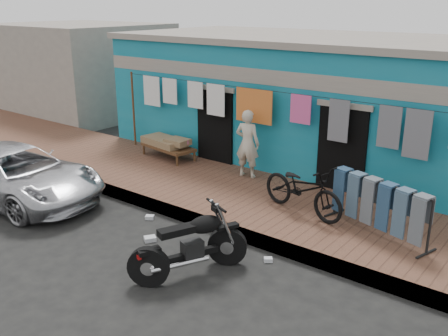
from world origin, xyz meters
TOP-DOWN VIEW (x-y plane):
  - ground at (0.00, 0.00)m, footprint 80.00×80.00m
  - sidewalk at (0.00, 3.00)m, footprint 28.00×3.00m
  - curb at (0.00, 1.55)m, footprint 28.00×0.10m
  - building at (-0.00, 6.99)m, footprint 12.20×5.20m
  - neighbor_left at (-11.00, 7.00)m, footprint 6.00×5.00m
  - clothesline at (-0.30, 4.25)m, footprint 10.06×0.06m
  - car at (-4.39, 0.16)m, footprint 4.54×2.41m
  - seated_person at (-0.83, 3.97)m, footprint 0.64×0.48m
  - bicycle at (1.27, 2.87)m, footprint 2.02×1.07m
  - motorcycle at (0.79, 0.07)m, footprint 1.88×2.20m
  - charpoy at (-3.35, 3.92)m, footprint 1.84×1.22m
  - jeans_rack at (2.78, 2.90)m, footprint 2.37×1.63m
  - litter_a at (-1.29, 1.20)m, footprint 0.21×0.20m
  - litter_b at (1.57, 1.20)m, footprint 0.18×0.17m
  - litter_c at (-0.58, 0.51)m, footprint 0.26×0.27m

SIDE VIEW (x-z plane):
  - ground at x=0.00m, z-range 0.00..0.00m
  - litter_b at x=1.57m, z-range 0.00..0.07m
  - litter_a at x=-1.29m, z-range 0.00..0.07m
  - litter_c at x=-0.58m, z-range 0.00..0.08m
  - sidewalk at x=0.00m, z-range 0.00..0.25m
  - curb at x=0.00m, z-range 0.00..0.25m
  - charpoy at x=-3.35m, z-range 0.25..0.80m
  - motorcycle at x=0.79m, z-range 0.00..1.14m
  - car at x=-4.39m, z-range 0.00..1.23m
  - jeans_rack at x=2.78m, z-range 0.25..1.27m
  - bicycle at x=1.27m, z-range 0.25..1.49m
  - seated_person at x=-0.83m, z-range 0.25..1.86m
  - building at x=0.00m, z-range 0.01..3.37m
  - neighbor_left at x=-11.00m, z-range 0.00..3.40m
  - clothesline at x=-0.30m, z-range 0.77..2.87m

